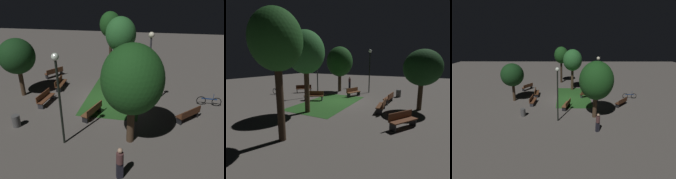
{
  "view_description": "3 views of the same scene",
  "coord_description": "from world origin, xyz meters",
  "views": [
    {
      "loc": [
        14.47,
        3.19,
        7.57
      ],
      "look_at": [
        -0.09,
        0.56,
        0.84
      ],
      "focal_mm": 34.92,
      "sensor_mm": 36.0,
      "label": 1
    },
    {
      "loc": [
        -12.72,
        -6.42,
        3.52
      ],
      "look_at": [
        0.26,
        0.36,
        1.03
      ],
      "focal_mm": 25.4,
      "sensor_mm": 36.0,
      "label": 2
    },
    {
      "loc": [
        20.21,
        -0.46,
        7.79
      ],
      "look_at": [
        -1.15,
        -0.54,
        0.92
      ],
      "focal_mm": 28.39,
      "sensor_mm": 36.0,
      "label": 3
    }
  ],
  "objects": [
    {
      "name": "tree_near_wall",
      "position": [
        0.35,
        -6.49,
        3.14
      ],
      "size": [
        2.62,
        2.62,
        4.49
      ],
      "color": "#423021",
      "rests_on": "ground"
    },
    {
      "name": "trash_bin",
      "position": [
        4.46,
        -4.52,
        0.38
      ],
      "size": [
        0.47,
        0.47,
        0.75
      ],
      "primitive_type": "cylinder",
      "color": "#4C4C4C",
      "rests_on": "ground"
    },
    {
      "name": "tree_back_left",
      "position": [
        -3.99,
        0.61,
        4.16
      ],
      "size": [
        2.59,
        2.59,
        5.68
      ],
      "color": "#423021",
      "rests_on": "ground"
    },
    {
      "name": "lamp_post_plaza_west",
      "position": [
        0.99,
        3.18,
        3.54
      ],
      "size": [
        0.36,
        0.36,
        5.33
      ],
      "color": "#333338",
      "rests_on": "ground"
    },
    {
      "name": "bicycle",
      "position": [
        -0.44,
        7.57,
        0.34
      ],
      "size": [
        0.14,
        1.71,
        0.93
      ],
      "color": "black",
      "rests_on": "ground"
    },
    {
      "name": "bench_path_side",
      "position": [
        -0.82,
        2.37,
        0.48
      ],
      "size": [
        1.12,
        1.85,
        0.88
      ],
      "color": "#512D19",
      "rests_on": "ground"
    },
    {
      "name": "bench_back_row",
      "position": [
        1.42,
        -4.12,
        0.48
      ],
      "size": [
        1.83,
        0.62,
        0.88
      ],
      "color": "brown",
      "rests_on": "ground"
    },
    {
      "name": "bench_by_lamp",
      "position": [
        -3.85,
        -5.72,
        0.48
      ],
      "size": [
        1.77,
        1.39,
        0.88
      ],
      "color": "brown",
      "rests_on": "ground"
    },
    {
      "name": "lamp_post_path_center",
      "position": [
        5.45,
        -1.08,
        3.36
      ],
      "size": [
        0.36,
        0.36,
        5.01
      ],
      "color": "black",
      "rests_on": "ground"
    },
    {
      "name": "grass_lawn",
      "position": [
        -0.99,
        0.63,
        0.01
      ],
      "size": [
        7.29,
        4.11,
        0.01
      ],
      "primitive_type": "cube",
      "color": "#23511E",
      "rests_on": "ground"
    },
    {
      "name": "bench_front_right",
      "position": [
        2.61,
        -0.22,
        0.48
      ],
      "size": [
        1.86,
        1.02,
        0.88
      ],
      "color": "brown",
      "rests_on": "ground"
    },
    {
      "name": "bench_near_trees",
      "position": [
        1.95,
        5.87,
        0.48
      ],
      "size": [
        1.6,
        1.63,
        0.88
      ],
      "color": "#422314",
      "rests_on": "ground"
    },
    {
      "name": "tree_left_canopy",
      "position": [
        -7.87,
        -1.0,
        4.36
      ],
      "size": [
        2.19,
        2.19,
        5.74
      ],
      "color": "#2D2116",
      "rests_on": "ground"
    },
    {
      "name": "tree_lawn_side",
      "position": [
        4.63,
        2.42,
        3.61
      ],
      "size": [
        3.13,
        3.13,
        5.42
      ],
      "color": "#423021",
      "rests_on": "ground"
    },
    {
      "name": "ground_plane",
      "position": [
        0.0,
        0.0,
        0.0
      ],
      "size": [
        60.0,
        60.0,
        0.0
      ],
      "primitive_type": "plane",
      "color": "#56514C"
    },
    {
      "name": "bench_front_left",
      "position": [
        -1.42,
        -4.12,
        0.48
      ],
      "size": [
        1.83,
        0.6,
        0.88
      ],
      "color": "#512D19",
      "rests_on": "ground"
    },
    {
      "name": "pedestrian",
      "position": [
        7.33,
        2.24,
        0.85
      ],
      "size": [
        0.32,
        0.34,
        1.61
      ],
      "color": "black",
      "rests_on": "ground"
    }
  ]
}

